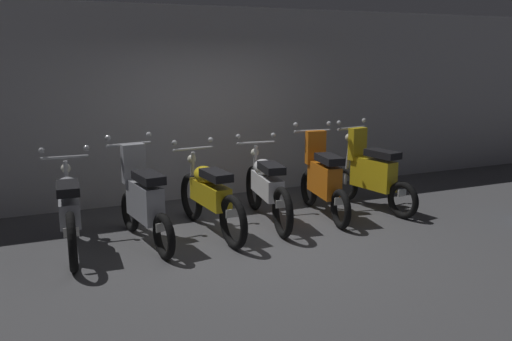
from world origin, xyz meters
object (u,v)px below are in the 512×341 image
object	(u,v)px
motorbike_slot_0	(69,210)
motorbike_slot_3	(266,187)
motorbike_slot_5	(371,174)
motorbike_slot_1	(144,201)
motorbike_slot_4	(323,179)
motorbike_slot_2	(209,195)

from	to	relation	value
motorbike_slot_0	motorbike_slot_3	size ratio (longest dim) A/B	1.00
motorbike_slot_0	motorbike_slot_5	size ratio (longest dim) A/B	1.17
motorbike_slot_1	motorbike_slot_3	world-z (taller)	motorbike_slot_1
motorbike_slot_0	motorbike_slot_1	bearing A→B (deg)	-6.71
motorbike_slot_3	motorbike_slot_4	xyz separation A→B (m)	(0.85, -0.05, 0.04)
motorbike_slot_3	motorbike_slot_5	world-z (taller)	motorbike_slot_5
motorbike_slot_0	motorbike_slot_3	world-z (taller)	same
motorbike_slot_5	motorbike_slot_3	bearing A→B (deg)	179.26
motorbike_slot_1	motorbike_slot_5	xyz separation A→B (m)	(3.39, 0.17, 0.00)
motorbike_slot_1	motorbike_slot_5	bearing A→B (deg)	2.86
motorbike_slot_1	motorbike_slot_2	world-z (taller)	motorbike_slot_1
motorbike_slot_2	motorbike_slot_4	bearing A→B (deg)	2.39
motorbike_slot_1	motorbike_slot_4	xyz separation A→B (m)	(2.56, 0.14, 0.00)
motorbike_slot_2	motorbike_slot_5	distance (m)	2.54
motorbike_slot_1	motorbike_slot_4	size ratio (longest dim) A/B	1.00
motorbike_slot_5	motorbike_slot_2	bearing A→B (deg)	-177.72
motorbike_slot_2	motorbike_slot_4	size ratio (longest dim) A/B	1.16
motorbike_slot_3	motorbike_slot_5	xyz separation A→B (m)	(1.69, -0.02, 0.04)
motorbike_slot_1	motorbike_slot_4	distance (m)	2.56
motorbike_slot_3	motorbike_slot_2	bearing A→B (deg)	-171.82
motorbike_slot_4	motorbike_slot_2	bearing A→B (deg)	-177.61
motorbike_slot_1	motorbike_slot_5	size ratio (longest dim) A/B	1.01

